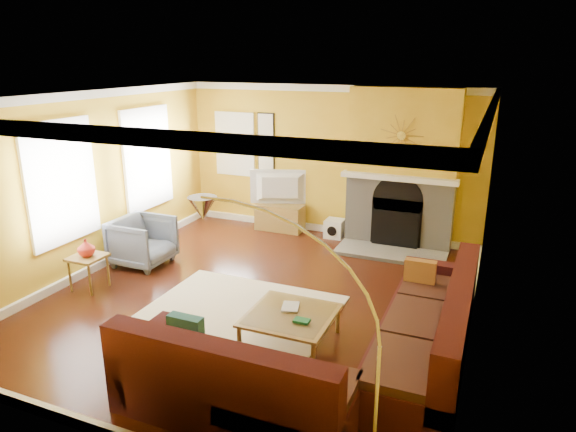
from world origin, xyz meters
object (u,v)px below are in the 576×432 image
at_px(armchair, 143,241).
at_px(side_table, 89,272).
at_px(sectional_sofa, 323,316).
at_px(media_console, 280,217).
at_px(arc_lamp, 295,357).
at_px(coffee_table, 290,328).

bearing_deg(armchair, side_table, 172.54).
xyz_separation_m(sectional_sofa, side_table, (-3.58, 0.29, -0.20)).
bearing_deg(side_table, sectional_sofa, -4.65).
height_order(media_console, arc_lamp, arc_lamp).
bearing_deg(armchair, arc_lamp, -129.39).
bearing_deg(sectional_sofa, arc_lamp, -77.66).
bearing_deg(arc_lamp, side_table, 151.96).
height_order(coffee_table, arc_lamp, arc_lamp).
bearing_deg(arc_lamp, armchair, 140.61).
bearing_deg(arc_lamp, sectional_sofa, 102.34).
height_order(media_console, side_table, side_table).
xyz_separation_m(armchair, arc_lamp, (3.85, -3.16, 0.72)).
bearing_deg(sectional_sofa, coffee_table, 175.03).
distance_m(sectional_sofa, armchair, 3.69).
bearing_deg(armchair, sectional_sofa, -111.09).
bearing_deg(media_console, arc_lamp, -65.51).
distance_m(sectional_sofa, coffee_table, 0.48).
distance_m(media_console, side_table, 3.73).
distance_m(media_console, armchair, 2.74).
relative_size(coffee_table, side_table, 1.94).
relative_size(media_console, armchair, 1.07).
bearing_deg(media_console, side_table, -112.95).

